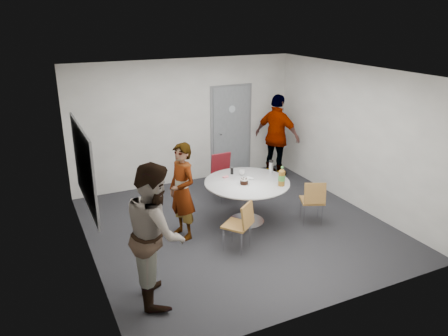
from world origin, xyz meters
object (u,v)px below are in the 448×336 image
door (231,131)px  person_left (156,233)px  whiteboard (84,166)px  table (249,187)px  person_main (182,191)px  chair_far (223,172)px  chair_near_right (313,198)px  chair_near_left (241,222)px  person_right (277,137)px

door → person_left: bearing=-127.9°
whiteboard → table: 2.84m
table → person_main: (-1.25, 0.01, 0.14)m
door → person_main: (-2.08, -2.39, -0.21)m
chair_far → person_main: size_ratio=0.56×
door → whiteboard: (-3.56, -2.28, 0.42)m
table → chair_near_right: table is taller
door → chair_far: 1.51m
chair_near_left → person_left: person_left is taller
table → person_right: size_ratio=0.79×
table → chair_near_left: table is taller
door → person_right: bearing=-36.1°
chair_far → person_right: person_right is taller
chair_far → person_left: (-2.19, -2.58, 0.38)m
chair_near_left → person_main: bearing=91.5°
door → person_main: door is taller
whiteboard → table: bearing=-2.3°
table → chair_far: size_ratio=1.62×
door → table: door is taller
chair_near_right → chair_far: size_ratio=0.89×
door → person_left: 4.81m
whiteboard → table: (2.73, -0.11, -0.77)m
door → chair_near_left: 3.55m
person_left → chair_near_left: bearing=-60.6°
chair_far → person_right: size_ratio=0.49×
door → chair_far: bearing=-122.5°
chair_near_left → person_left: bearing=163.1°
chair_near_right → person_left: 3.25m
person_main → person_left: 1.66m
chair_near_right → person_main: bearing=-170.1°
whiteboard → chair_near_left: size_ratio=2.32×
chair_near_left → person_right: bearing=11.7°
chair_far → person_main: bearing=40.1°
chair_near_right → person_right: size_ratio=0.43×
person_left → door: bearing=-28.9°
chair_near_left → person_left: 1.71m
chair_near_right → person_main: size_ratio=0.50×
chair_near_right → person_right: (0.69, 2.34, 0.45)m
door → chair_near_left: (-1.41, -3.22, -0.53)m
chair_near_right → chair_far: chair_far is taller
door → chair_near_left: bearing=-113.6°
whiteboard → chair_far: whiteboard is taller
person_main → chair_near_left: bearing=25.5°
whiteboard → chair_near_left: whiteboard is taller
door → chair_near_right: bearing=-87.0°
chair_near_right → table: bearing=174.3°
table → person_left: 2.56m
table → chair_far: bearing=87.2°
door → chair_near_right: door is taller
whiteboard → chair_far: (2.79, 1.07, -0.88)m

